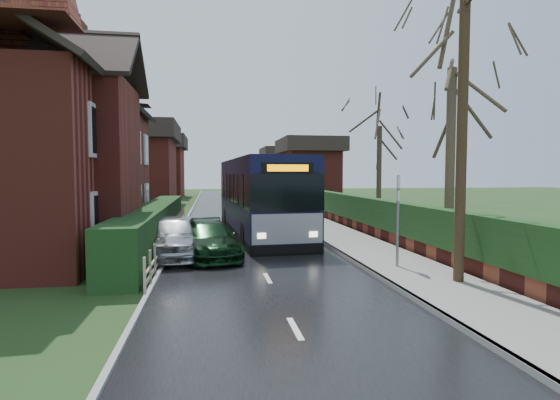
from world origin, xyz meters
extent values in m
plane|color=#27441D|center=(0.00, 0.00, 0.00)|extent=(140.00, 140.00, 0.00)
cube|color=black|center=(0.00, 10.00, 0.01)|extent=(6.00, 100.00, 0.02)
cube|color=slate|center=(4.25, 10.00, 0.07)|extent=(2.50, 100.00, 0.14)
cube|color=gray|center=(3.05, 10.00, 0.07)|extent=(0.12, 100.00, 0.14)
cube|color=gray|center=(-3.05, 10.00, 0.05)|extent=(0.12, 100.00, 0.10)
cube|color=black|center=(-3.90, 5.00, 0.80)|extent=(1.20, 16.00, 1.60)
cube|color=maroon|center=(5.80, 10.00, 0.30)|extent=(0.30, 50.00, 0.60)
cube|color=black|center=(5.80, 10.00, 1.20)|extent=(0.60, 50.00, 1.20)
cube|color=maroon|center=(-9.00, 5.00, 3.00)|extent=(8.00, 14.00, 6.00)
cube|color=maroon|center=(-5.50, 2.00, 3.00)|extent=(2.50, 4.00, 6.00)
cube|color=brown|center=(-8.00, 9.00, 9.20)|extent=(0.90, 1.40, 2.20)
cube|color=silver|center=(-4.95, 0.00, 1.60)|extent=(0.08, 1.20, 1.60)
cube|color=black|center=(-4.92, 0.00, 1.60)|extent=(0.03, 0.95, 1.35)
cube|color=silver|center=(-4.95, 0.00, 4.20)|extent=(0.08, 1.20, 1.60)
cube|color=black|center=(-4.92, 0.00, 4.20)|extent=(0.03, 0.95, 1.35)
cube|color=silver|center=(-4.95, 4.00, 1.60)|extent=(0.08, 1.20, 1.60)
cube|color=black|center=(-4.92, 4.00, 1.60)|extent=(0.03, 0.95, 1.35)
cube|color=silver|center=(-4.95, 4.00, 4.20)|extent=(0.08, 1.20, 1.60)
cube|color=black|center=(-4.92, 4.00, 4.20)|extent=(0.03, 0.95, 1.35)
cube|color=silver|center=(-4.95, 8.00, 1.60)|extent=(0.08, 1.20, 1.60)
cube|color=black|center=(-4.92, 8.00, 1.60)|extent=(0.03, 0.95, 1.35)
cube|color=silver|center=(-4.95, 8.00, 4.20)|extent=(0.08, 1.20, 1.60)
cube|color=black|center=(-4.92, 8.00, 4.20)|extent=(0.03, 0.95, 1.35)
cube|color=silver|center=(-4.95, 10.50, 1.60)|extent=(0.08, 1.20, 1.60)
cube|color=black|center=(-4.92, 10.50, 1.60)|extent=(0.03, 0.95, 1.35)
cube|color=silver|center=(-4.95, 10.50, 4.20)|extent=(0.08, 1.20, 1.60)
cube|color=black|center=(-4.92, 10.50, 4.20)|extent=(0.03, 0.95, 1.35)
cube|color=black|center=(0.80, 7.17, 0.99)|extent=(3.38, 11.99, 1.23)
cube|color=black|center=(0.80, 7.17, 2.25)|extent=(3.40, 11.99, 1.29)
cube|color=black|center=(0.80, 7.17, 3.25)|extent=(3.38, 11.99, 0.71)
cube|color=black|center=(0.80, 7.17, 0.19)|extent=(3.38, 11.99, 0.38)
cube|color=gray|center=(1.14, 1.30, 0.97)|extent=(2.59, 0.27, 1.08)
cube|color=black|center=(1.15, 1.27, 2.26)|extent=(2.42, 0.22, 1.40)
cube|color=black|center=(1.15, 1.27, 3.12)|extent=(1.89, 0.19, 0.38)
cube|color=#FF8C00|center=(1.15, 1.23, 3.12)|extent=(1.48, 0.13, 0.24)
cube|color=black|center=(1.15, 1.29, 0.24)|extent=(2.64, 0.29, 0.32)
cube|color=#FFF2CC|center=(0.21, 1.18, 0.75)|extent=(0.30, 0.07, 0.19)
cube|color=#FFF2CC|center=(2.09, 1.29, 0.75)|extent=(0.30, 0.07, 0.19)
cylinder|color=black|center=(-0.19, 3.31, 0.52)|extent=(0.36, 1.05, 1.03)
cylinder|color=black|center=(2.24, 3.45, 0.52)|extent=(0.36, 1.05, 1.03)
cylinder|color=black|center=(-0.64, 10.88, 0.52)|extent=(0.36, 1.05, 1.03)
cylinder|color=black|center=(1.79, 11.02, 0.52)|extent=(0.36, 1.05, 1.03)
imported|color=#B8B7BC|center=(-2.80, 1.57, 0.75)|extent=(1.82, 4.42, 1.50)
imported|color=black|center=(-1.60, 1.44, 0.63)|extent=(2.41, 4.53, 1.25)
imported|color=black|center=(2.00, 36.67, 0.68)|extent=(3.03, 4.33, 1.35)
cylinder|color=slate|center=(4.00, -1.58, 1.44)|extent=(0.08, 0.08, 2.88)
cube|color=silver|center=(4.00, -1.58, 2.68)|extent=(0.19, 0.43, 0.33)
cube|color=silver|center=(4.00, -1.58, 2.26)|extent=(0.17, 0.39, 0.29)
cylinder|color=#2E2114|center=(4.80, -3.56, 3.85)|extent=(0.26, 0.26, 7.70)
cube|color=#2E2114|center=(4.80, -3.56, 7.15)|extent=(0.33, 0.98, 0.09)
cylinder|color=#3E3225|center=(6.21, -0.62, 3.17)|extent=(0.31, 0.31, 6.34)
cylinder|color=#35271F|center=(9.00, 12.43, 2.96)|extent=(0.32, 0.32, 5.91)
camera|label=1|loc=(-1.54, -13.88, 2.93)|focal=28.00mm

